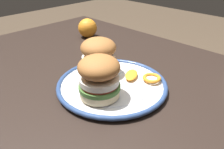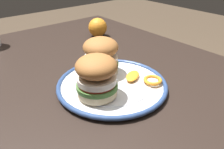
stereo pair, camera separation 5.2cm
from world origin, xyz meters
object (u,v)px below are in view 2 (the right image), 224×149
object	(u,v)px
sandwich_half_left	(97,76)
sandwich_half_right	(101,55)
whole_orange	(98,27)
dining_table	(111,112)
dinner_plate	(112,85)

from	to	relation	value
sandwich_half_left	sandwich_half_right	bearing A→B (deg)	-41.85
sandwich_half_right	whole_orange	world-z (taller)	sandwich_half_right
dining_table	sandwich_half_left	size ratio (longest dim) A/B	8.95
dinner_plate	sandwich_half_left	size ratio (longest dim) A/B	2.13
sandwich_half_right	whole_orange	distance (m)	0.35
dinner_plate	sandwich_half_left	bearing A→B (deg)	108.27
dinner_plate	sandwich_half_right	xyz separation A→B (m)	(0.06, -0.01, 0.06)
whole_orange	sandwich_half_right	bearing A→B (deg)	145.18
sandwich_half_left	dinner_plate	bearing A→B (deg)	-71.73
dining_table	sandwich_half_left	world-z (taller)	sandwich_half_left
dining_table	whole_orange	world-z (taller)	whole_orange
dining_table	whole_orange	size ratio (longest dim) A/B	15.66
dining_table	sandwich_half_left	distance (m)	0.21
dining_table	whole_orange	distance (m)	0.41
dining_table	sandwich_half_right	world-z (taller)	sandwich_half_right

